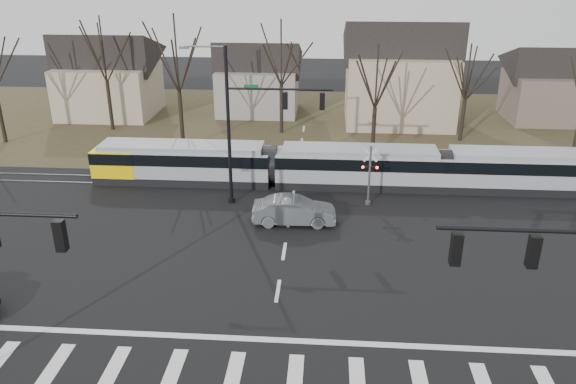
{
  "coord_description": "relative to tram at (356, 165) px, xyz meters",
  "views": [
    {
      "loc": [
        2.15,
        -21.24,
        15.03
      ],
      "look_at": [
        0.0,
        9.0,
        2.3
      ],
      "focal_mm": 35.0,
      "sensor_mm": 36.0,
      "label": 1
    }
  ],
  "objects": [
    {
      "name": "rail_crossing_signal",
      "position": [
        0.68,
        -3.21,
        0.35
      ],
      "size": [
        1.08,
        0.36,
        4.0
      ],
      "color": "#59595B",
      "rests_on": "ground"
    },
    {
      "name": "house_b",
      "position": [
        -9.32,
        20.0,
        2.43
      ],
      "size": [
        8.64,
        7.56,
        7.65
      ],
      "color": "gray",
      "rests_on": "ground"
    },
    {
      "name": "rail_pair",
      "position": [
        -4.32,
        -0.2,
        -1.51
      ],
      "size": [
        90.0,
        1.52,
        0.06
      ],
      "color": "#59595E",
      "rests_on": "ground"
    },
    {
      "name": "tree_row",
      "position": [
        -2.32,
        10.0,
        3.46
      ],
      "size": [
        59.2,
        7.2,
        10.0
      ],
      "color": "black",
      "rests_on": "ground"
    },
    {
      "name": "lane_dashes",
      "position": [
        -4.32,
        -0.0,
        -1.53
      ],
      "size": [
        0.18,
        30.0,
        0.01
      ],
      "color": "silver",
      "rests_on": "ground"
    },
    {
      "name": "grass_verge",
      "position": [
        -4.32,
        16.0,
        -1.53
      ],
      "size": [
        140.0,
        28.0,
        0.01
      ],
      "primitive_type": "cube",
      "color": "#38331E",
      "rests_on": "ground"
    },
    {
      "name": "tram",
      "position": [
        0.0,
        0.0,
        0.0
      ],
      "size": [
        37.24,
        2.77,
        2.82
      ],
      "color": "gray",
      "rests_on": "ground"
    },
    {
      "name": "house_d",
      "position": [
        19.68,
        19.0,
        2.43
      ],
      "size": [
        8.64,
        7.56,
        7.65
      ],
      "color": "brown",
      "rests_on": "ground"
    },
    {
      "name": "house_c",
      "position": [
        4.68,
        17.0,
        3.69
      ],
      "size": [
        10.8,
        8.64,
        10.1
      ],
      "color": "tan",
      "rests_on": "ground"
    },
    {
      "name": "signal_pole_far",
      "position": [
        -6.73,
        -3.5,
        4.16
      ],
      "size": [
        9.28,
        0.44,
        10.2
      ],
      "color": "black",
      "rests_on": "ground"
    },
    {
      "name": "house_a",
      "position": [
        -24.32,
        18.0,
        2.92
      ],
      "size": [
        9.72,
        8.64,
        8.6
      ],
      "color": "tan",
      "rests_on": "ground"
    },
    {
      "name": "crosswalk",
      "position": [
        -4.32,
        -20.0,
        -1.53
      ],
      "size": [
        27.0,
        2.6,
        0.01
      ],
      "color": "silver",
      "rests_on": "ground"
    },
    {
      "name": "ground",
      "position": [
        -4.32,
        -16.0,
        -1.54
      ],
      "size": [
        140.0,
        140.0,
        0.0
      ],
      "primitive_type": "plane",
      "color": "black"
    },
    {
      "name": "stop_line",
      "position": [
        -4.32,
        -17.8,
        -1.53
      ],
      "size": [
        28.0,
        0.35,
        0.01
      ],
      "primitive_type": "cube",
      "color": "silver",
      "rests_on": "ground"
    },
    {
      "name": "sedan",
      "position": [
        -3.99,
        -6.39,
        -0.71
      ],
      "size": [
        2.08,
        5.14,
        1.66
      ],
      "primitive_type": "imported",
      "rotation": [
        0.0,
        0.0,
        1.6
      ],
      "color": "slate",
      "rests_on": "ground"
    }
  ]
}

